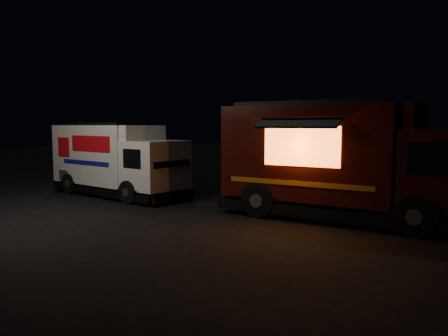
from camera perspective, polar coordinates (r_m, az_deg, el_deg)
ground at (r=13.34m, az=-5.32°, el=-5.91°), size 80.00×80.00×0.00m
white_truck at (r=16.96m, az=-13.61°, el=1.11°), size 6.22×2.53×2.76m
red_truck at (r=12.80m, az=15.71°, el=0.96°), size 7.27×2.93×3.34m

